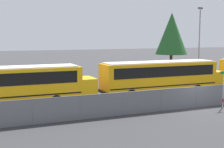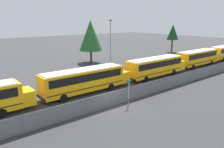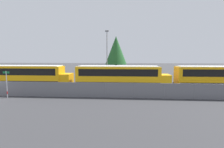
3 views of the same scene
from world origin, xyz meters
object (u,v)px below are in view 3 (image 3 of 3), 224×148
(school_bus_5, at_px, (222,76))
(tree_3, at_px, (116,50))
(school_bus_3, at_px, (26,74))
(light_pole, at_px, (107,54))
(street_sign, at_px, (7,84))
(school_bus_4, at_px, (120,75))

(school_bus_5, xyz_separation_m, tree_3, (-14.48, 16.40, 3.89))
(school_bus_3, relative_size, school_bus_5, 1.00)
(light_pole, xyz_separation_m, tree_3, (1.20, 8.19, 0.86))
(street_sign, relative_size, tree_3, 0.32)
(school_bus_3, height_order, light_pole, light_pole)
(school_bus_4, distance_m, street_sign, 13.03)
(tree_3, bearing_deg, light_pole, -98.35)
(school_bus_4, bearing_deg, school_bus_5, 1.33)
(school_bus_3, distance_m, street_sign, 6.41)
(school_bus_5, bearing_deg, school_bus_4, -178.67)
(street_sign, distance_m, light_pole, 17.36)
(school_bus_4, bearing_deg, tree_3, 94.80)
(school_bus_3, xyz_separation_m, street_sign, (1.55, -6.21, -0.33))
(school_bus_4, relative_size, tree_3, 1.38)
(street_sign, relative_size, light_pole, 0.32)
(school_bus_3, height_order, school_bus_5, same)
(street_sign, bearing_deg, light_pole, 58.20)
(street_sign, xyz_separation_m, light_pole, (8.98, 14.48, 3.36))
(school_bus_3, xyz_separation_m, light_pole, (10.53, 8.27, 3.03))
(tree_3, bearing_deg, street_sign, -114.18)
(school_bus_4, height_order, school_bus_5, same)
(school_bus_5, relative_size, street_sign, 4.35)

